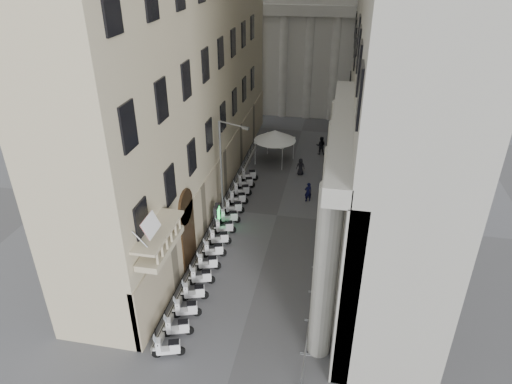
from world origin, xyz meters
TOP-DOWN VIEW (x-y plane):
  - iron_fence at (-4.30, 18.00)m, footprint 0.30×28.00m
  - blue_awning at (4.15, 26.00)m, footprint 1.60×3.00m
  - flag at (-4.00, 5.00)m, footprint 1.00×1.40m
  - scooter_0 at (-3.45, 4.07)m, footprint 1.50×0.97m
  - scooter_1 at (-3.45, 5.55)m, footprint 1.50×0.97m
  - scooter_2 at (-3.45, 7.02)m, footprint 1.50×0.97m
  - scooter_3 at (-3.45, 8.50)m, footprint 1.50×0.97m
  - scooter_4 at (-3.45, 9.98)m, footprint 1.50×0.97m
  - scooter_5 at (-3.45, 11.45)m, footprint 1.50×0.97m
  - scooter_6 at (-3.45, 12.93)m, footprint 1.50×0.97m
  - scooter_7 at (-3.45, 14.41)m, footprint 1.50×0.97m
  - scooter_8 at (-3.45, 15.88)m, footprint 1.50×0.97m
  - scooter_9 at (-3.45, 17.36)m, footprint 1.50×0.97m
  - scooter_10 at (-3.45, 18.84)m, footprint 1.50×0.97m
  - scooter_11 at (-3.45, 20.31)m, footprint 1.50×0.97m
  - scooter_12 at (-3.45, 21.79)m, footprint 1.50×0.97m
  - scooter_13 at (-3.45, 23.27)m, footprint 1.50×0.97m
  - scooter_14 at (-3.45, 24.74)m, footprint 1.50×0.97m
  - barrier_0 at (3.61, 4.28)m, footprint 0.60×2.40m
  - barrier_1 at (3.61, 6.78)m, footprint 0.60×2.40m
  - barrier_2 at (3.61, 9.28)m, footprint 0.60×2.40m
  - barrier_3 at (3.61, 11.78)m, footprint 0.60×2.40m
  - barrier_4 at (3.61, 14.28)m, footprint 0.60×2.40m
  - barrier_5 at (3.61, 16.78)m, footprint 0.60×2.40m
  - security_tent at (-2.13, 29.74)m, footprint 4.10×4.10m
  - street_lamp at (-3.91, 18.06)m, footprint 2.48×1.18m
  - info_kiosk at (-4.19, 16.45)m, footprint 0.37×0.97m
  - pedestrian_a at (2.20, 22.01)m, footprint 0.74×0.62m
  - pedestrian_b at (2.58, 32.02)m, footprint 0.98×0.78m
  - pedestrian_c at (1.04, 26.88)m, footprint 0.89×0.67m

SIDE VIEW (x-z plane):
  - iron_fence at x=-4.30m, z-range -0.70..0.70m
  - blue_awning at x=4.15m, z-range -1.50..1.50m
  - flag at x=-4.00m, z-range -4.10..4.10m
  - scooter_0 at x=-3.45m, z-range -0.75..0.75m
  - scooter_1 at x=-3.45m, z-range -0.75..0.75m
  - scooter_2 at x=-3.45m, z-range -0.75..0.75m
  - scooter_3 at x=-3.45m, z-range -0.75..0.75m
  - scooter_4 at x=-3.45m, z-range -0.75..0.75m
  - scooter_5 at x=-3.45m, z-range -0.75..0.75m
  - scooter_6 at x=-3.45m, z-range -0.75..0.75m
  - scooter_7 at x=-3.45m, z-range -0.75..0.75m
  - scooter_8 at x=-3.45m, z-range -0.75..0.75m
  - scooter_9 at x=-3.45m, z-range -0.75..0.75m
  - scooter_10 at x=-3.45m, z-range -0.75..0.75m
  - scooter_11 at x=-3.45m, z-range -0.75..0.75m
  - scooter_12 at x=-3.45m, z-range -0.75..0.75m
  - scooter_13 at x=-3.45m, z-range -0.75..0.75m
  - scooter_14 at x=-3.45m, z-range -0.75..0.75m
  - barrier_0 at x=3.61m, z-range -0.55..0.55m
  - barrier_1 at x=3.61m, z-range -0.55..0.55m
  - barrier_2 at x=3.61m, z-range -0.55..0.55m
  - barrier_3 at x=3.61m, z-range -0.55..0.55m
  - barrier_4 at x=3.61m, z-range -0.55..0.55m
  - barrier_5 at x=3.61m, z-range -0.55..0.55m
  - pedestrian_c at x=1.04m, z-range 0.00..1.63m
  - pedestrian_a at x=2.20m, z-range 0.00..1.72m
  - pedestrian_b at x=2.58m, z-range 0.00..1.94m
  - info_kiosk at x=-4.19m, z-range 0.01..2.03m
  - security_tent at x=-2.13m, z-range 1.12..4.45m
  - street_lamp at x=-3.91m, z-range 0.77..8.85m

